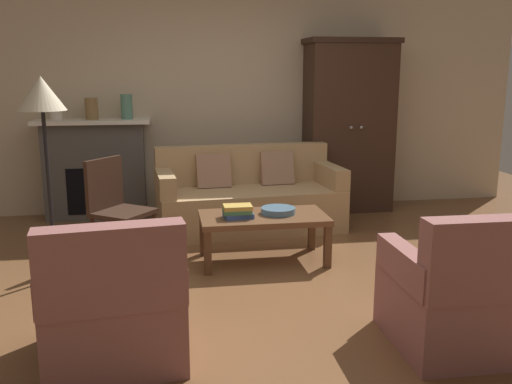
% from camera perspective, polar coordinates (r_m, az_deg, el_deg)
% --- Properties ---
extents(ground_plane, '(9.60, 9.60, 0.00)m').
position_cam_1_polar(ground_plane, '(4.54, 1.05, -9.01)').
color(ground_plane, brown).
extents(back_wall, '(7.20, 0.10, 2.80)m').
position_cam_1_polar(back_wall, '(6.76, -2.89, 10.12)').
color(back_wall, beige).
rests_on(back_wall, ground).
extents(fireplace, '(1.26, 0.48, 1.12)m').
position_cam_1_polar(fireplace, '(6.59, -16.07, 2.34)').
color(fireplace, '#4C4947').
rests_on(fireplace, ground).
extents(armoire, '(1.06, 0.57, 2.02)m').
position_cam_1_polar(armoire, '(6.77, 9.41, 6.69)').
color(armoire, '#382319').
rests_on(armoire, ground).
extents(couch, '(1.98, 1.00, 0.86)m').
position_cam_1_polar(couch, '(5.93, -0.77, -0.72)').
color(couch, tan).
rests_on(couch, ground).
extents(coffee_table, '(1.10, 0.60, 0.42)m').
position_cam_1_polar(coffee_table, '(4.88, 0.74, -2.97)').
color(coffee_table, brown).
rests_on(coffee_table, ground).
extents(fruit_bowl, '(0.30, 0.30, 0.05)m').
position_cam_1_polar(fruit_bowl, '(4.91, 2.28, -1.91)').
color(fruit_bowl, slate).
rests_on(fruit_bowl, coffee_table).
extents(book_stack, '(0.26, 0.20, 0.11)m').
position_cam_1_polar(book_stack, '(4.76, -1.88, -2.00)').
color(book_stack, '#38569E').
rests_on(book_stack, coffee_table).
extents(mantel_vase_cream, '(0.13, 0.13, 0.23)m').
position_cam_1_polar(mantel_vase_cream, '(6.56, -19.76, 7.91)').
color(mantel_vase_cream, beige).
rests_on(mantel_vase_cream, fireplace).
extents(mantel_vase_bronze, '(0.14, 0.14, 0.24)m').
position_cam_1_polar(mantel_vase_bronze, '(6.50, -16.43, 8.15)').
color(mantel_vase_bronze, olive).
rests_on(mantel_vase_bronze, fireplace).
extents(mantel_vase_jade, '(0.13, 0.13, 0.28)m').
position_cam_1_polar(mantel_vase_jade, '(6.46, -13.07, 8.48)').
color(mantel_vase_jade, slate).
rests_on(mantel_vase_jade, fireplace).
extents(armchair_near_left, '(0.86, 0.85, 0.88)m').
position_cam_1_polar(armchair_near_left, '(3.35, -14.37, -11.54)').
color(armchair_near_left, '#935B56').
rests_on(armchair_near_left, ground).
extents(armchair_near_right, '(0.79, 0.78, 0.88)m').
position_cam_1_polar(armchair_near_right, '(3.61, 20.22, -10.14)').
color(armchair_near_right, '#935B56').
rests_on(armchair_near_right, ground).
extents(side_chair_wooden, '(0.62, 0.62, 0.90)m').
position_cam_1_polar(side_chair_wooden, '(5.07, -14.20, -1.06)').
color(side_chair_wooden, '#382319').
rests_on(side_chair_wooden, ground).
extents(floor_lamp, '(0.36, 0.36, 1.61)m').
position_cam_1_polar(floor_lamp, '(4.58, -20.97, 8.25)').
color(floor_lamp, black).
rests_on(floor_lamp, ground).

